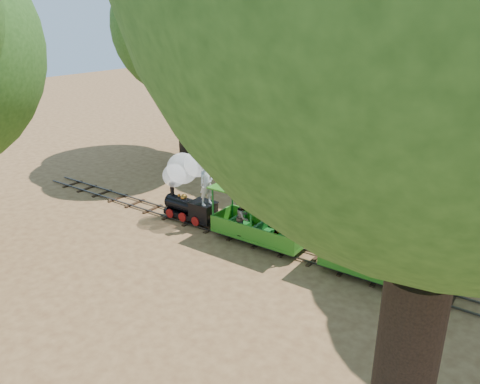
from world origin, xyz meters
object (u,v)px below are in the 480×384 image
Objects in this scene: locomotive at (187,180)px; fence at (354,167)px; carriage_front at (259,223)px; carriage_rear at (377,254)px.

locomotive is 0.15× the size of fence.
locomotive is at bearing -111.90° from fence.
locomotive is 0.83× the size of carriage_front.
fence is at bearing 89.80° from carriage_front.
carriage_rear is 8.86m from fence.
carriage_front is (3.16, -0.11, -0.80)m from locomotive.
fence is at bearing 116.15° from carriage_rear.
carriage_rear is at bearing -63.85° from fence.
carriage_rear is (7.10, -0.02, -0.79)m from locomotive.
locomotive is at bearing 179.84° from carriage_rear.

